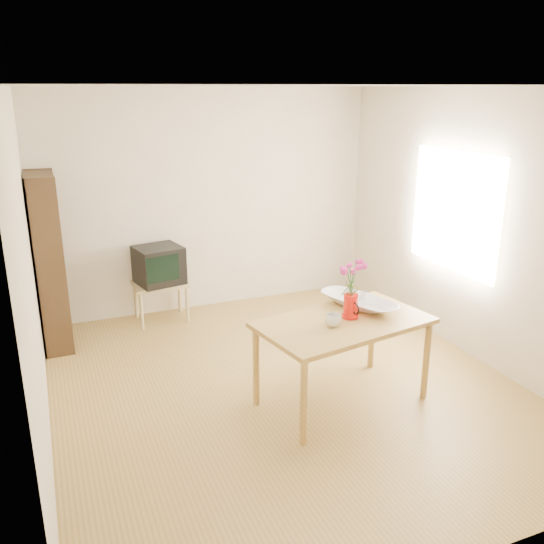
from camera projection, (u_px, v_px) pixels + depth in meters
name	position (u px, v px, depth m)	size (l,w,h in m)	color
room	(289.00, 248.00, 4.84)	(4.50, 4.50, 4.50)	olive
table	(343.00, 329.00, 4.78)	(1.53, 1.05, 0.75)	olive
tv_stand	(160.00, 289.00, 6.59)	(0.60, 0.45, 0.46)	tan
bookshelf	(50.00, 268.00, 5.84)	(0.28, 0.70, 1.80)	black
pitcher	(350.00, 307.00, 4.79)	(0.14, 0.21, 0.21)	red
flowers	(352.00, 277.00, 4.71)	(0.23, 0.23, 0.33)	#F73AAF
mug	(333.00, 320.00, 4.63)	(0.13, 0.13, 0.10)	white
bowl	(360.00, 281.00, 4.99)	(0.49, 0.49, 0.46)	white
teacup_a	(355.00, 287.00, 4.99)	(0.07, 0.07, 0.07)	white
teacup_b	(363.00, 285.00, 5.04)	(0.07, 0.07, 0.07)	white
television	(159.00, 264.00, 6.51)	(0.57, 0.54, 0.42)	black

